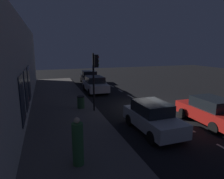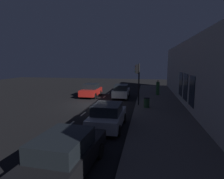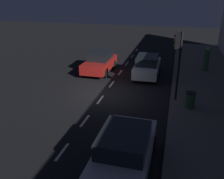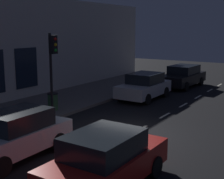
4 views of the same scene
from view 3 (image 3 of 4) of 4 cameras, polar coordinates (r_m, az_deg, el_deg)
The scene contains 9 objects.
ground_plane at distance 15.54m, azimuth -1.62°, elevation -0.86°, with size 60.00×60.00×0.00m, color black.
sidewalk at distance 15.13m, azimuth 21.77°, elevation -2.94°, with size 4.50×32.00×0.15m.
lane_centre_line at distance 14.67m, azimuth -2.72°, elevation -2.34°, with size 0.12×27.20×0.01m.
traffic_light at distance 13.90m, azimuth 14.97°, elevation 8.33°, with size 0.47×0.32×3.91m.
parked_car_0 at distance 19.38m, azimuth -2.86°, elevation 6.38°, with size 1.91×4.02×1.58m.
parked_car_2 at distance 18.51m, azimuth 8.11°, elevation 5.40°, with size 1.85×4.01×1.58m.
parked_car_3 at distance 9.11m, azimuth 2.92°, elevation -13.63°, with size 1.99×4.07×1.58m.
pedestrian_0 at distance 20.45m, azimuth 20.94°, elevation 6.36°, with size 0.54×0.54×1.83m.
trash_bin at distance 13.87m, azimuth 17.59°, elevation -2.29°, with size 0.54×0.54×0.88m.
Camera 3 is at (4.07, -13.68, 6.16)m, focal length 39.65 mm.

